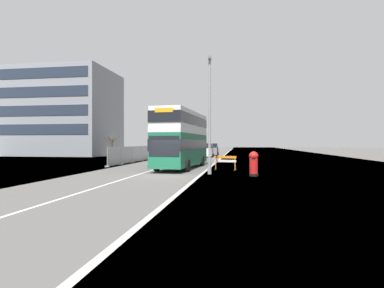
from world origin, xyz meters
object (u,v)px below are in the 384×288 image
Objects in this scene: red_pillar_postbox at (254,163)px; car_receding_mid at (207,151)px; roadworks_barrier at (225,161)px; car_oncoming_near at (198,152)px; lamppost_foreground at (210,119)px; double_decker_bus at (182,138)px; car_receding_far at (213,150)px.

red_pillar_postbox is 27.91m from car_receding_mid.
red_pillar_postbox reaches higher than roadworks_barrier.
car_oncoming_near is (-4.45, 15.54, 0.21)m from roadworks_barrier.
lamppost_foreground is 19.53m from car_oncoming_near.
car_receding_mid is (-6.15, 27.23, 0.10)m from red_pillar_postbox.
lamppost_foreground is 2.05× the size of car_oncoming_near.
double_decker_bus is at bearing -89.81° from car_receding_mid.
double_decker_bus is at bearing -90.55° from car_receding_far.
red_pillar_postbox is 20.89m from car_oncoming_near.
lamppost_foreground is 2.23× the size of car_receding_mid.
car_receding_far is at bearing 96.88° from roadworks_barrier.
car_receding_mid is at bearing 102.72° from red_pillar_postbox.
car_receding_mid is 0.98× the size of car_receding_far.
car_receding_far is at bearing 86.95° from car_oncoming_near.
red_pillar_postbox is (3.12, -0.85, -3.12)m from lamppost_foreground.
double_decker_bus is at bearing -87.96° from car_oncoming_near.
car_receding_far is (0.28, 29.01, -1.67)m from double_decker_bus.
car_receding_mid is at bearing 86.65° from car_oncoming_near.
red_pillar_postbox is at bearing -77.28° from car_receding_mid.
double_decker_bus reaches higher than car_receding_far.
car_receding_mid is at bearing 99.92° from roadworks_barrier.
car_oncoming_near is at bearing 100.33° from lamppost_foreground.
double_decker_bus is 6.18× the size of red_pillar_postbox.
car_receding_far reaches higher than roadworks_barrier.
car_receding_far is (-2.67, 33.77, -3.04)m from lamppost_foreground.
double_decker_bus reaches higher than roadworks_barrier.
car_oncoming_near is at bearing 105.97° from roadworks_barrier.
double_decker_bus is at bearing 121.82° from lamppost_foreground.
lamppost_foreground is at bearing -79.67° from car_oncoming_near.
red_pillar_postbox is at bearing -63.51° from roadworks_barrier.
double_decker_bus reaches higher than car_oncoming_near.
car_oncoming_near is at bearing 92.04° from double_decker_bus.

